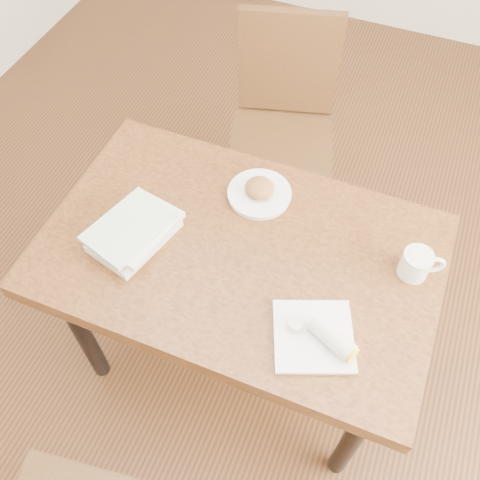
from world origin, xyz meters
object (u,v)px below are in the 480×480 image
at_px(plate_scone, 260,192).
at_px(chair_far, 284,116).
at_px(coffee_mug, 417,264).
at_px(table, 240,266).
at_px(plate_burrito, 319,336).
at_px(book_stack, 134,231).

bearing_deg(plate_scone, chair_far, 100.63).
bearing_deg(coffee_mug, table, -166.98).
bearing_deg(chair_far, plate_burrito, -66.70).
bearing_deg(plate_burrito, table, 147.60).
xyz_separation_m(table, book_stack, (-0.31, -0.08, 0.12)).
bearing_deg(chair_far, plate_scone, -79.37).
bearing_deg(table, coffee_mug, 13.02).
height_order(plate_scone, plate_burrito, plate_burrito).
bearing_deg(plate_burrito, coffee_mug, 57.94).
distance_m(coffee_mug, book_stack, 0.82).
distance_m(plate_scone, coffee_mug, 0.52).
xyz_separation_m(chair_far, plate_scone, (0.11, -0.60, 0.22)).
height_order(coffee_mug, plate_burrito, coffee_mug).
bearing_deg(table, plate_burrito, -32.40).
bearing_deg(plate_scone, coffee_mug, -11.29).
height_order(chair_far, coffee_mug, chair_far).
xyz_separation_m(plate_burrito, book_stack, (-0.61, 0.11, 0.01)).
xyz_separation_m(plate_scone, plate_burrito, (0.32, -0.41, 0.00)).
height_order(chair_far, plate_burrito, chair_far).
bearing_deg(table, chair_far, 99.27).
distance_m(table, chair_far, 0.83).
bearing_deg(coffee_mug, chair_far, 131.62).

